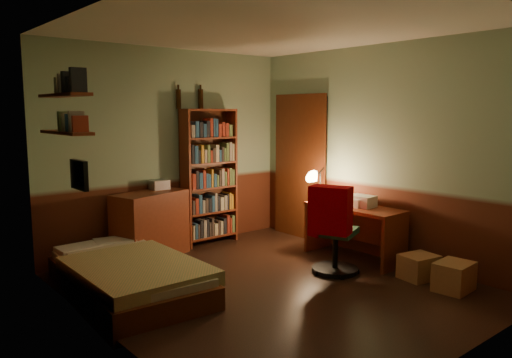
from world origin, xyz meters
TOP-DOWN VIEW (x-y plane):
  - floor at (0.00, 0.00)m, footprint 3.50×4.00m
  - ceiling at (0.00, 0.00)m, footprint 3.50×4.00m
  - wall_back at (0.00, 2.01)m, footprint 3.50×0.02m
  - wall_left at (-1.76, 0.00)m, footprint 0.02×4.00m
  - wall_right at (1.76, 0.00)m, footprint 0.02×4.00m
  - wall_front at (0.00, -2.01)m, footprint 3.50×0.02m
  - doorway at (1.72, 1.30)m, footprint 0.06×0.90m
  - door_trim at (1.69, 1.30)m, footprint 0.02×0.98m
  - bed at (-1.19, 0.83)m, footprint 1.15×1.99m
  - dresser at (-0.43, 1.76)m, footprint 1.01×0.69m
  - mini_stereo at (-0.23, 1.89)m, footprint 0.22×0.17m
  - bookshelf at (0.51, 1.85)m, footprint 0.79×0.25m
  - bottle_left at (0.12, 1.96)m, footprint 0.08×0.08m
  - bottle_right at (0.46, 1.96)m, footprint 0.08×0.08m
  - desk at (1.44, 0.10)m, footprint 0.53×1.23m
  - paper_stack at (1.60, 0.26)m, footprint 0.21×0.28m
  - desk_lamp at (1.49, 0.71)m, footprint 0.21×0.21m
  - office_chair at (0.87, -0.10)m, footprint 0.66×0.63m
  - red_jacket at (0.84, 0.05)m, footprint 0.32×0.47m
  - wall_shelf_lower at (-1.64, 1.10)m, footprint 0.20×0.90m
  - wall_shelf_upper at (-1.64, 1.10)m, footprint 0.20×0.90m
  - framed_picture at (-1.72, 0.60)m, footprint 0.04×0.32m
  - cardboard_box_a at (1.35, -1.26)m, footprint 0.41×0.34m
  - cardboard_box_b at (1.39, -0.83)m, footprint 0.42×0.37m

SIDE VIEW (x-z plane):
  - floor at x=0.00m, z-range -0.02..0.00m
  - cardboard_box_b at x=1.39m, z-range 0.00..0.26m
  - cardboard_box_a at x=1.35m, z-range 0.00..0.29m
  - bed at x=-1.19m, z-range 0.00..0.57m
  - desk at x=1.44m, z-range 0.00..0.66m
  - dresser at x=-0.43m, z-range 0.00..0.82m
  - office_chair at x=0.87m, z-range 0.00..1.05m
  - paper_stack at x=1.60m, z-range 0.66..0.76m
  - mini_stereo at x=-0.23m, z-range 0.82..0.94m
  - bookshelf at x=0.51m, z-range 0.00..1.83m
  - desk_lamp at x=1.49m, z-range 0.66..1.29m
  - doorway at x=1.72m, z-range 0.00..2.00m
  - door_trim at x=1.69m, z-range -0.04..2.04m
  - framed_picture at x=-1.72m, z-range 1.12..1.38m
  - wall_back at x=0.00m, z-range 0.00..2.60m
  - wall_left at x=-1.76m, z-range 0.00..2.60m
  - wall_right at x=1.76m, z-range 0.00..2.60m
  - wall_front at x=0.00m, z-range 0.00..2.60m
  - red_jacket at x=0.84m, z-range 1.05..1.56m
  - wall_shelf_lower at x=-1.64m, z-range 1.59..1.61m
  - wall_shelf_upper at x=-1.64m, z-range 1.94..1.96m
  - bottle_left at x=0.12m, z-range 1.83..2.08m
  - bottle_right at x=0.46m, z-range 1.83..2.09m
  - ceiling at x=0.00m, z-range 2.60..2.62m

